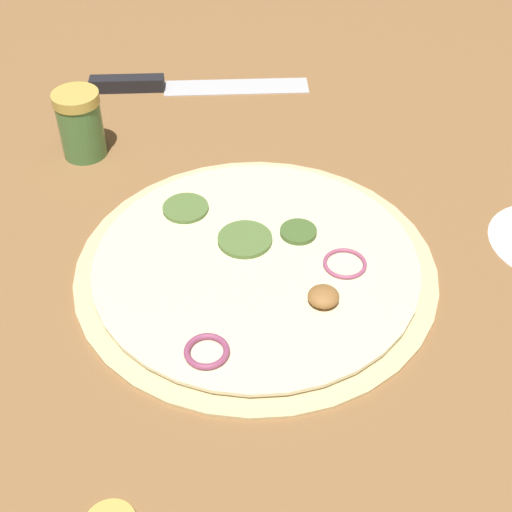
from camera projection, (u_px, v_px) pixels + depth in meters
name	position (u px, v px, depth m)	size (l,w,h in m)	color
ground_plane	(256.00, 269.00, 0.69)	(3.00, 3.00, 0.00)	olive
pizza	(256.00, 265.00, 0.68)	(0.35, 0.35, 0.02)	beige
knife	(166.00, 85.00, 0.94)	(0.21, 0.24, 0.02)	silver
spice_jar	(80.00, 124.00, 0.80)	(0.05, 0.05, 0.08)	#4C7F42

